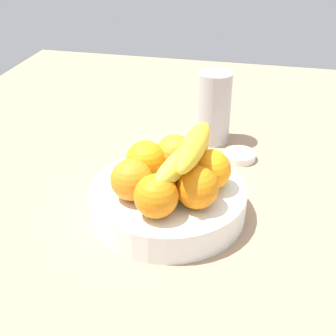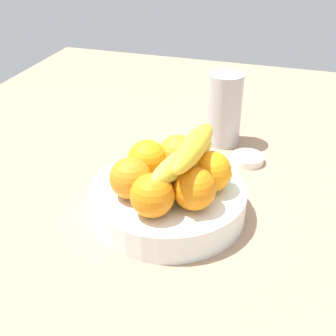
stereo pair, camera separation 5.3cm
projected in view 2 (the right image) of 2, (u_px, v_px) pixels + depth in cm
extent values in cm
cube|color=#A17F61|center=(177.00, 227.00, 78.99)|extent=(180.00, 140.00, 3.00)
cylinder|color=white|center=(168.00, 200.00, 78.99)|extent=(27.16, 27.16, 5.21)
sphere|color=orange|center=(147.00, 159.00, 79.11)|extent=(7.00, 7.00, 7.00)
sphere|color=orange|center=(130.00, 178.00, 73.81)|extent=(7.00, 7.00, 7.00)
sphere|color=orange|center=(152.00, 195.00, 69.47)|extent=(7.00, 7.00, 7.00)
sphere|color=orange|center=(194.00, 189.00, 71.08)|extent=(7.00, 7.00, 7.00)
sphere|color=orange|center=(211.00, 172.00, 75.54)|extent=(7.00, 7.00, 7.00)
sphere|color=orange|center=(177.00, 154.00, 80.73)|extent=(7.00, 7.00, 7.00)
ellipsoid|color=yellow|center=(188.00, 185.00, 74.76)|extent=(14.27, 15.37, 4.00)
ellipsoid|color=yellow|center=(185.00, 172.00, 74.13)|extent=(16.23, 13.00, 4.00)
ellipsoid|color=yellow|center=(183.00, 161.00, 72.85)|extent=(17.40, 9.07, 4.00)
ellipsoid|color=yellow|center=(193.00, 147.00, 72.25)|extent=(17.25, 5.28, 4.00)
cylinder|color=#B7B4B5|center=(224.00, 109.00, 99.43)|extent=(7.56, 7.56, 16.24)
cylinder|color=white|center=(247.00, 159.00, 95.25)|extent=(6.81, 6.81, 1.57)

